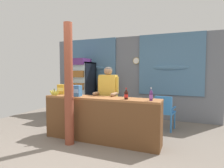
{
  "coord_description": "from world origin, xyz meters",
  "views": [
    {
      "loc": [
        1.77,
        -2.96,
        1.45
      ],
      "look_at": [
        0.24,
        0.77,
        1.18
      ],
      "focal_mm": 30.02,
      "sensor_mm": 36.0,
      "label": 1
    }
  ],
  "objects_px": {
    "drink_fridge": "(81,85)",
    "bottle_shelf_rack": "(106,97)",
    "stall_counter": "(99,116)",
    "soda_bottle_lime_soda": "(66,90)",
    "plastic_lawn_chair": "(164,111)",
    "soda_bottle_cola": "(126,95)",
    "timber_post": "(69,87)",
    "banana_bunch": "(55,93)",
    "soda_bottle_grape_soda": "(151,95)",
    "shopkeeper": "(108,92)",
    "snack_box_choco_powder": "(62,89)",
    "snack_box_biscuit": "(77,91)"
  },
  "relations": [
    {
      "from": "soda_bottle_lime_soda",
      "to": "snack_box_biscuit",
      "type": "height_order",
      "value": "soda_bottle_lime_soda"
    },
    {
      "from": "plastic_lawn_chair",
      "to": "timber_post",
      "type": "bearing_deg",
      "value": -135.21
    },
    {
      "from": "bottle_shelf_rack",
      "to": "soda_bottle_grape_soda",
      "type": "relative_size",
      "value": 5.09
    },
    {
      "from": "shopkeeper",
      "to": "soda_bottle_cola",
      "type": "distance_m",
      "value": 0.79
    },
    {
      "from": "plastic_lawn_chair",
      "to": "drink_fridge",
      "type": "bearing_deg",
      "value": 171.04
    },
    {
      "from": "soda_bottle_grape_soda",
      "to": "snack_box_choco_powder",
      "type": "relative_size",
      "value": 1.07
    },
    {
      "from": "drink_fridge",
      "to": "snack_box_choco_powder",
      "type": "relative_size",
      "value": 8.16
    },
    {
      "from": "timber_post",
      "to": "snack_box_biscuit",
      "type": "relative_size",
      "value": 10.19
    },
    {
      "from": "snack_box_biscuit",
      "to": "snack_box_choco_powder",
      "type": "relative_size",
      "value": 1.04
    },
    {
      "from": "snack_box_choco_powder",
      "to": "banana_bunch",
      "type": "xyz_separation_m",
      "value": [
        0.01,
        -0.28,
        -0.05
      ]
    },
    {
      "from": "soda_bottle_grape_soda",
      "to": "soda_bottle_lime_soda",
      "type": "bearing_deg",
      "value": -178.3
    },
    {
      "from": "bottle_shelf_rack",
      "to": "shopkeeper",
      "type": "xyz_separation_m",
      "value": [
        0.77,
        -1.6,
        0.34
      ]
    },
    {
      "from": "soda_bottle_grape_soda",
      "to": "snack_box_biscuit",
      "type": "xyz_separation_m",
      "value": [
        -1.59,
        0.02,
        0.02
      ]
    },
    {
      "from": "banana_bunch",
      "to": "stall_counter",
      "type": "bearing_deg",
      "value": 2.72
    },
    {
      "from": "timber_post",
      "to": "snack_box_biscuit",
      "type": "distance_m",
      "value": 0.36
    },
    {
      "from": "bottle_shelf_rack",
      "to": "soda_bottle_cola",
      "type": "bearing_deg",
      "value": -57.03
    },
    {
      "from": "soda_bottle_lime_soda",
      "to": "banana_bunch",
      "type": "bearing_deg",
      "value": -178.09
    },
    {
      "from": "banana_bunch",
      "to": "timber_post",
      "type": "bearing_deg",
      "value": -24.38
    },
    {
      "from": "drink_fridge",
      "to": "banana_bunch",
      "type": "height_order",
      "value": "drink_fridge"
    },
    {
      "from": "stall_counter",
      "to": "soda_bottle_lime_soda",
      "type": "distance_m",
      "value": 0.9
    },
    {
      "from": "soda_bottle_lime_soda",
      "to": "soda_bottle_grape_soda",
      "type": "xyz_separation_m",
      "value": [
        1.81,
        0.05,
        -0.02
      ]
    },
    {
      "from": "timber_post",
      "to": "soda_bottle_cola",
      "type": "distance_m",
      "value": 1.14
    },
    {
      "from": "bottle_shelf_rack",
      "to": "stall_counter",
      "type": "bearing_deg",
      "value": -69.56
    },
    {
      "from": "soda_bottle_lime_soda",
      "to": "snack_box_biscuit",
      "type": "xyz_separation_m",
      "value": [
        0.22,
        0.07,
        -0.01
      ]
    },
    {
      "from": "snack_box_choco_powder",
      "to": "timber_post",
      "type": "bearing_deg",
      "value": -42.73
    },
    {
      "from": "timber_post",
      "to": "soda_bottle_cola",
      "type": "xyz_separation_m",
      "value": [
        1.09,
        0.31,
        -0.13
      ]
    },
    {
      "from": "drink_fridge",
      "to": "plastic_lawn_chair",
      "type": "height_order",
      "value": "drink_fridge"
    },
    {
      "from": "soda_bottle_lime_soda",
      "to": "snack_box_choco_powder",
      "type": "height_order",
      "value": "soda_bottle_lime_soda"
    },
    {
      "from": "plastic_lawn_chair",
      "to": "snack_box_choco_powder",
      "type": "height_order",
      "value": "snack_box_choco_powder"
    },
    {
      "from": "drink_fridge",
      "to": "bottle_shelf_rack",
      "type": "bearing_deg",
      "value": 26.89
    },
    {
      "from": "stall_counter",
      "to": "soda_bottle_lime_soda",
      "type": "relative_size",
      "value": 8.44
    },
    {
      "from": "plastic_lawn_chair",
      "to": "soda_bottle_grape_soda",
      "type": "relative_size",
      "value": 3.55
    },
    {
      "from": "plastic_lawn_chair",
      "to": "banana_bunch",
      "type": "relative_size",
      "value": 3.13
    },
    {
      "from": "drink_fridge",
      "to": "bottle_shelf_rack",
      "type": "xyz_separation_m",
      "value": [
        0.72,
        0.37,
        -0.38
      ]
    },
    {
      "from": "plastic_lawn_chair",
      "to": "shopkeeper",
      "type": "xyz_separation_m",
      "value": [
        -1.16,
        -0.81,
        0.48
      ]
    },
    {
      "from": "soda_bottle_cola",
      "to": "banana_bunch",
      "type": "xyz_separation_m",
      "value": [
        -1.65,
        -0.06,
        -0.03
      ]
    },
    {
      "from": "soda_bottle_grape_soda",
      "to": "plastic_lawn_chair",
      "type": "bearing_deg",
      "value": 86.02
    },
    {
      "from": "timber_post",
      "to": "shopkeeper",
      "type": "height_order",
      "value": "timber_post"
    },
    {
      "from": "bottle_shelf_rack",
      "to": "soda_bottle_lime_soda",
      "type": "xyz_separation_m",
      "value": [
        0.03,
        -2.16,
        0.41
      ]
    },
    {
      "from": "soda_bottle_lime_soda",
      "to": "timber_post",
      "type": "bearing_deg",
      "value": -46.51
    },
    {
      "from": "bottle_shelf_rack",
      "to": "soda_bottle_cola",
      "type": "relative_size",
      "value": 5.61
    },
    {
      "from": "bottle_shelf_rack",
      "to": "plastic_lawn_chair",
      "type": "bearing_deg",
      "value": -22.09
    },
    {
      "from": "bottle_shelf_rack",
      "to": "soda_bottle_grape_soda",
      "type": "distance_m",
      "value": 2.82
    },
    {
      "from": "timber_post",
      "to": "bottle_shelf_rack",
      "type": "height_order",
      "value": "timber_post"
    },
    {
      "from": "soda_bottle_grape_soda",
      "to": "stall_counter",
      "type": "bearing_deg",
      "value": -179.26
    },
    {
      "from": "drink_fridge",
      "to": "shopkeeper",
      "type": "height_order",
      "value": "drink_fridge"
    },
    {
      "from": "soda_bottle_lime_soda",
      "to": "drink_fridge",
      "type": "bearing_deg",
      "value": 112.87
    },
    {
      "from": "timber_post",
      "to": "soda_bottle_grape_soda",
      "type": "xyz_separation_m",
      "value": [
        1.56,
        0.32,
        -0.12
      ]
    },
    {
      "from": "bottle_shelf_rack",
      "to": "soda_bottle_cola",
      "type": "xyz_separation_m",
      "value": [
        1.37,
        -2.11,
        0.38
      ]
    },
    {
      "from": "plastic_lawn_chair",
      "to": "soda_bottle_lime_soda",
      "type": "xyz_separation_m",
      "value": [
        -1.9,
        -1.37,
        0.55
      ]
    }
  ]
}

